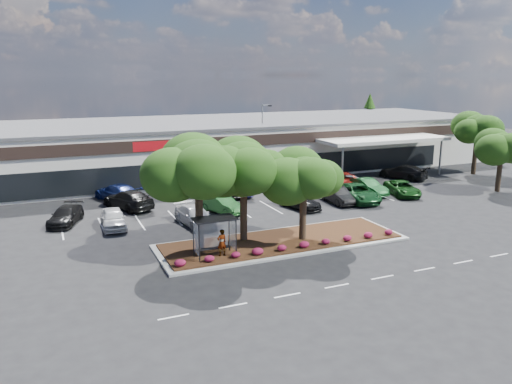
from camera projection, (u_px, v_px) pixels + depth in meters
name	position (u px, v px, depth m)	size (l,w,h in m)	color
ground	(335.00, 257.00, 33.22)	(160.00, 160.00, 0.00)	black
retail_store	(193.00, 146.00, 62.86)	(80.40, 25.20, 6.25)	silver
landscape_island	(282.00, 242.00, 36.01)	(18.00, 6.00, 0.26)	#A2A29D
lane_markings	(268.00, 218.00, 42.49)	(33.12, 20.06, 0.01)	silver
shrub_row	(296.00, 245.00, 34.04)	(17.00, 0.80, 0.50)	maroon
bus_shelter	(214.00, 225.00, 32.46)	(2.75, 1.55, 2.59)	black
island_tree_west	(199.00, 193.00, 33.22)	(7.20, 7.20, 7.89)	#18380E
island_tree_mid	(243.00, 190.00, 35.25)	(6.60, 6.60, 7.32)	#18380E
island_tree_east	(303.00, 195.00, 35.54)	(5.80, 5.80, 6.50)	#18380E
tree_east_near	(500.00, 161.00, 51.41)	(5.60, 5.60, 6.51)	#18380E
tree_east_far	(476.00, 143.00, 60.36)	(6.40, 6.40, 7.62)	#18380E
conifer_north_east	(369.00, 120.00, 84.61)	(3.96, 3.96, 9.00)	#18380E
person_waiting	(222.00, 242.00, 32.64)	(0.66, 0.43, 1.80)	#594C47
light_pole	(263.00, 144.00, 60.20)	(1.43, 0.67, 8.51)	#A2A29D
car_0	(66.00, 216.00, 40.61)	(1.94, 4.77, 1.38)	black
car_1	(113.00, 218.00, 39.55)	(1.82, 4.53, 1.54)	silver
car_2	(195.00, 216.00, 40.43)	(2.06, 5.06, 1.47)	silver
car_3	(222.00, 205.00, 43.82)	(1.60, 4.60, 1.52)	#1B4D1E
car_4	(300.00, 201.00, 45.38)	(1.89, 4.64, 1.35)	black
car_5	(337.00, 195.00, 47.23)	(1.62, 4.64, 1.53)	black
car_6	(357.00, 193.00, 47.82)	(2.75, 5.95, 1.65)	#14421B
car_7	(367.00, 187.00, 50.56)	(1.70, 4.87, 1.61)	#174D20
car_8	(402.00, 188.00, 50.26)	(2.38, 5.16, 1.44)	#144213
car_9	(117.00, 193.00, 47.93)	(2.36, 5.80, 1.68)	navy
car_10	(128.00, 199.00, 45.21)	(2.38, 5.85, 1.70)	black
car_11	(226.00, 189.00, 49.85)	(2.53, 5.48, 1.52)	black
car_12	(237.00, 187.00, 50.46)	(2.20, 5.40, 1.57)	navy
car_13	(234.00, 182.00, 53.11)	(2.06, 5.06, 1.47)	#585860
car_14	(272.00, 178.00, 54.86)	(2.33, 5.73, 1.66)	#575860
car_15	(340.00, 179.00, 53.82)	(2.86, 6.19, 1.72)	maroon
car_16	(346.00, 180.00, 54.10)	(1.66, 4.12, 1.40)	silver
car_17	(403.00, 172.00, 58.19)	(2.31, 5.68, 1.65)	black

